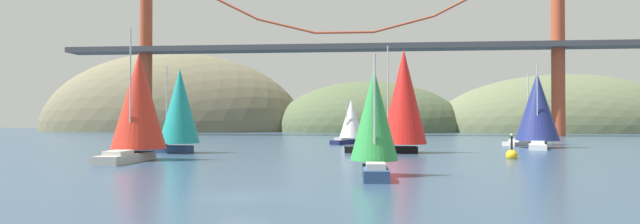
# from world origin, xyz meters

# --- Properties ---
(ground_plane) EXTENTS (360.00, 360.00, 0.00)m
(ground_plane) POSITION_xyz_m (0.00, 0.00, 0.00)
(ground_plane) COLOR #2D4760
(headland_left) EXTENTS (81.75, 44.00, 47.78)m
(headland_left) POSITION_xyz_m (-55.00, 135.00, 0.00)
(headland_left) COLOR #6B664C
(headland_left) RESTS_ON ground_plane
(headland_center) EXTENTS (56.71, 44.00, 29.38)m
(headland_center) POSITION_xyz_m (5.00, 135.00, 0.00)
(headland_center) COLOR #4C5B3D
(headland_center) RESTS_ON ground_plane
(headland_right) EXTENTS (74.97, 44.00, 32.65)m
(headland_right) POSITION_xyz_m (60.00, 135.00, 0.00)
(headland_right) COLOR #5B6647
(headland_right) RESTS_ON ground_plane
(suspension_bridge) EXTENTS (127.58, 6.00, 42.91)m
(suspension_bridge) POSITION_xyz_m (0.00, 95.00, 20.45)
(suspension_bridge) COLOR #A34228
(suspension_bridge) RESTS_ON ground_plane
(sailboat_green_sail) EXTENTS (3.33, 6.40, 8.04)m
(sailboat_green_sail) POSITION_xyz_m (6.52, 10.32, 3.74)
(sailboat_green_sail) COLOR navy
(sailboat_green_sail) RESTS_ON ground_plane
(sailboat_scarlet_sail) EXTENTS (5.01, 9.09, 11.86)m
(sailboat_scarlet_sail) POSITION_xyz_m (-15.08, 21.96, 5.20)
(sailboat_scarlet_sail) COLOR #B7B2A8
(sailboat_scarlet_sail) RESTS_ON ground_plane
(sailboat_white_mainsail) EXTENTS (5.46, 6.81, 6.76)m
(sailboat_white_mainsail) POSITION_xyz_m (3.00, 56.19, 3.51)
(sailboat_white_mainsail) COLOR #191E4C
(sailboat_white_mainsail) RESTS_ON ground_plane
(sailboat_teal_sail) EXTENTS (8.36, 4.85, 9.69)m
(sailboat_teal_sail) POSITION_xyz_m (-15.10, 32.39, 4.92)
(sailboat_teal_sail) COLOR navy
(sailboat_teal_sail) RESTS_ON ground_plane
(sailboat_blue_spinnaker) EXTENTS (8.49, 7.64, 10.32)m
(sailboat_blue_spinnaker) POSITION_xyz_m (29.61, 55.27, 4.70)
(sailboat_blue_spinnaker) COLOR #B7B2A8
(sailboat_blue_spinnaker) RESTS_ON ground_plane
(sailboat_navy_sail) EXTENTS (6.86, 9.82, 11.01)m
(sailboat_navy_sail) POSITION_xyz_m (27.80, 47.63, 5.19)
(sailboat_navy_sail) COLOR white
(sailboat_navy_sail) RESTS_ON ground_plane
(sailboat_red_spinnaker) EXTENTS (9.29, 5.30, 11.97)m
(sailboat_red_spinnaker) POSITION_xyz_m (9.70, 35.15, 6.03)
(sailboat_red_spinnaker) COLOR black
(sailboat_red_spinnaker) RESTS_ON ground_plane
(channel_buoy) EXTENTS (1.10, 1.10, 2.64)m
(channel_buoy) POSITION_xyz_m (19.54, 27.17, 0.37)
(channel_buoy) COLOR gold
(channel_buoy) RESTS_ON ground_plane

